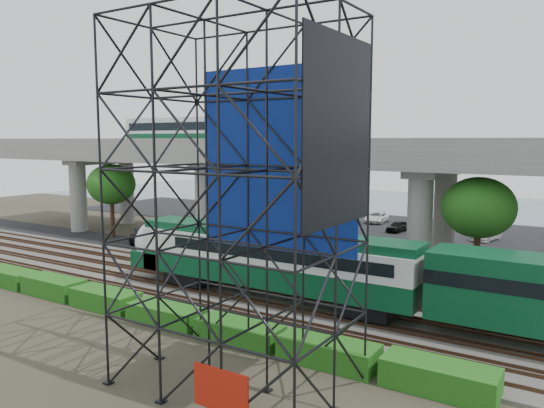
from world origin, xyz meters
The scene contains 13 objects.
ground centered at (0.00, 0.00, 0.00)m, with size 140.00×140.00×0.00m, color #474233.
ballast_bed centered at (0.00, 2.00, 0.10)m, with size 90.00×12.00×0.20m, color slate.
service_road centered at (0.00, 10.50, 0.04)m, with size 90.00×5.00×0.08m, color black.
parking_lot centered at (0.00, 34.00, 0.04)m, with size 90.00×18.00×0.08m, color black.
harbor_water centered at (0.00, 56.00, 0.01)m, with size 140.00×40.00×0.03m, color #455E72.
rail_tracks centered at (0.00, 2.00, 0.28)m, with size 90.00×9.52×0.16m.
commuter_train centered at (5.95, 2.00, 2.88)m, with size 29.30×3.06×4.30m.
overpass centered at (-1.21, 16.00, 8.21)m, with size 80.00×12.00×12.40m.
scaffold_tower centered at (8.57, -7.98, 7.47)m, with size 9.36×6.36×15.00m.
hedge_strip centered at (1.01, -4.30, 0.56)m, with size 34.60×1.80×1.20m.
trees centered at (-4.67, 16.17, 5.57)m, with size 40.94×16.94×7.69m.
suv centered at (-14.16, 9.78, 0.86)m, with size 2.58×5.59×1.55m, color black.
parked_cars centered at (0.01, 33.51, 0.70)m, with size 39.07×9.71×1.30m.
Camera 1 is at (21.18, -25.24, 10.19)m, focal length 35.00 mm.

